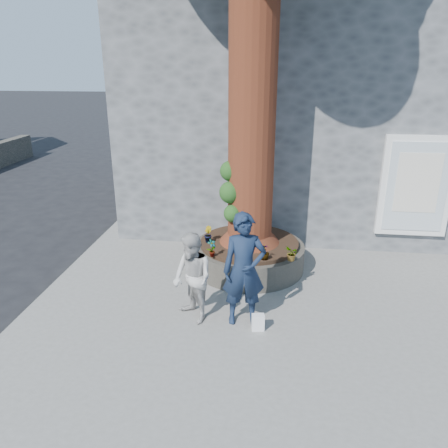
# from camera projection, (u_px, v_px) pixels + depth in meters

# --- Properties ---
(ground) EXTENTS (120.00, 120.00, 0.00)m
(ground) POSITION_uv_depth(u_px,v_px,m) (194.00, 321.00, 7.56)
(ground) COLOR black
(ground) RESTS_ON ground
(pavement) EXTENTS (9.00, 8.00, 0.12)m
(pavement) POSITION_uv_depth(u_px,v_px,m) (282.00, 295.00, 8.30)
(pavement) COLOR slate
(pavement) RESTS_ON ground
(yellow_line) EXTENTS (0.10, 30.00, 0.01)m
(yellow_line) POSITION_uv_depth(u_px,v_px,m) (56.00, 284.00, 8.84)
(yellow_line) COLOR yellow
(yellow_line) RESTS_ON ground
(stone_shop) EXTENTS (10.30, 8.30, 6.30)m
(stone_shop) POSITION_uv_depth(u_px,v_px,m) (321.00, 100.00, 12.86)
(stone_shop) COLOR #4D4F52
(stone_shop) RESTS_ON ground
(planter) EXTENTS (2.30, 2.30, 0.60)m
(planter) POSITION_uv_depth(u_px,v_px,m) (249.00, 255.00, 9.18)
(planter) COLOR black
(planter) RESTS_ON pavement
(man) EXTENTS (0.77, 0.57, 1.92)m
(man) POSITION_uv_depth(u_px,v_px,m) (244.00, 270.00, 7.03)
(man) COLOR #142138
(man) RESTS_ON pavement
(woman) EXTENTS (0.94, 0.94, 1.54)m
(woman) POSITION_uv_depth(u_px,v_px,m) (192.00, 278.00, 7.15)
(woman) COLOR #B3B0AC
(woman) RESTS_ON pavement
(shopping_bag) EXTENTS (0.22, 0.15, 0.28)m
(shopping_bag) POSITION_uv_depth(u_px,v_px,m) (258.00, 322.00, 7.07)
(shopping_bag) COLOR white
(shopping_bag) RESTS_ON pavement
(plant_a) EXTENTS (0.21, 0.22, 0.35)m
(plant_a) POSITION_uv_depth(u_px,v_px,m) (212.00, 248.00, 8.30)
(plant_a) COLOR gray
(plant_a) RESTS_ON planter
(plant_b) EXTENTS (0.24, 0.25, 0.34)m
(plant_b) POSITION_uv_depth(u_px,v_px,m) (208.00, 234.00, 8.98)
(plant_b) COLOR gray
(plant_b) RESTS_ON planter
(plant_c) EXTENTS (0.19, 0.19, 0.31)m
(plant_c) POSITION_uv_depth(u_px,v_px,m) (265.00, 252.00, 8.19)
(plant_c) COLOR gray
(plant_c) RESTS_ON planter
(plant_d) EXTENTS (0.29, 0.31, 0.29)m
(plant_d) POSITION_uv_depth(u_px,v_px,m) (292.00, 254.00, 8.14)
(plant_d) COLOR gray
(plant_d) RESTS_ON planter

